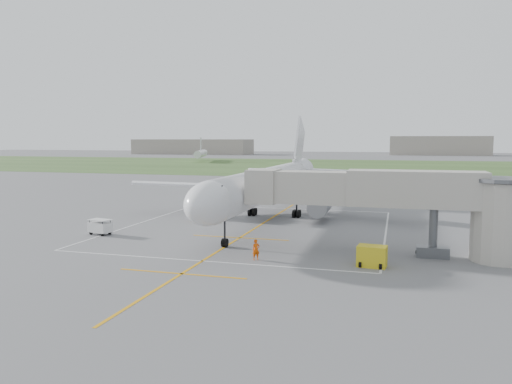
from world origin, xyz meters
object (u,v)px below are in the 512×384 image
(jet_bridge, at_px, (406,200))
(airliner, at_px, (267,185))
(gpu_unit, at_px, (372,256))
(ramp_worker_wing, at_px, (193,214))
(baggage_cart, at_px, (100,227))
(ramp_worker_nose, at_px, (256,250))

(jet_bridge, bearing_deg, airliner, 137.81)
(gpu_unit, distance_m, ramp_worker_wing, 27.24)
(gpu_unit, height_order, baggage_cart, gpu_unit)
(jet_bridge, relative_size, gpu_unit, 10.06)
(ramp_worker_nose, bearing_deg, airliner, 68.48)
(gpu_unit, bearing_deg, ramp_worker_nose, -171.69)
(baggage_cart, distance_m, ramp_worker_wing, 12.04)
(jet_bridge, xyz_separation_m, baggage_cart, (-30.11, 1.18, -3.93))
(jet_bridge, distance_m, baggage_cart, 30.39)
(gpu_unit, distance_m, ramp_worker_nose, 9.20)
(jet_bridge, bearing_deg, ramp_worker_nose, -157.00)
(airliner, height_order, baggage_cart, airliner)
(baggage_cart, height_order, ramp_worker_wing, ramp_worker_wing)
(jet_bridge, relative_size, baggage_cart, 9.26)
(jet_bridge, xyz_separation_m, gpu_unit, (-2.44, -4.57, -3.94))
(airliner, relative_size, gpu_unit, 20.11)
(gpu_unit, bearing_deg, jet_bridge, 67.93)
(ramp_worker_wing, bearing_deg, airliner, -141.33)
(jet_bridge, bearing_deg, baggage_cart, 177.76)
(airliner, xyz_separation_m, baggage_cart, (-14.39, -13.08, -3.58))
(jet_bridge, height_order, ramp_worker_wing, jet_bridge)
(airliner, relative_size, ramp_worker_nose, 27.55)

